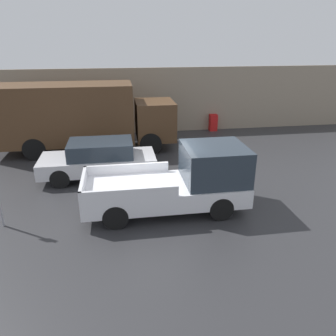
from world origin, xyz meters
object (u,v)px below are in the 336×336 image
Objects in this scene: delivery_truck at (79,115)px; car at (99,159)px; pickup_truck at (182,181)px; newspaper_box at (213,123)px.

car is at bearing -74.14° from delivery_truck.
pickup_truck is at bearing -60.22° from delivery_truck.
pickup_truck is 10.01m from newspaper_box.
delivery_truck reaches higher than pickup_truck.
car is (-2.78, 3.09, -0.20)m from pickup_truck.
delivery_truck is (-3.79, 6.62, 0.81)m from pickup_truck.
car is at bearing -136.71° from newspaper_box.
delivery_truck is at bearing 119.78° from pickup_truck.
delivery_truck reaches higher than newspaper_box.
delivery_truck reaches higher than car.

